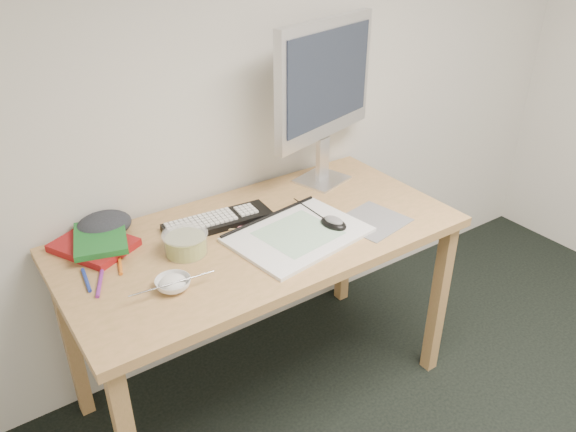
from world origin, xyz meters
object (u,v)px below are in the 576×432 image
object	(u,v)px
rice_bowl	(173,284)
keyboard	(218,221)
monitor	(325,84)
sketchpad	(298,235)
desk	(262,252)

from	to	relation	value
rice_bowl	keyboard	bearing A→B (deg)	42.16
monitor	sketchpad	bearing A→B (deg)	-154.02
monitor	desk	bearing A→B (deg)	-169.75
sketchpad	keyboard	size ratio (longest dim) A/B	1.16
sketchpad	rice_bowl	bearing A→B (deg)	175.93
desk	sketchpad	distance (m)	0.16
sketchpad	rice_bowl	world-z (taller)	rice_bowl
rice_bowl	desk	bearing A→B (deg)	18.22
desk	rice_bowl	bearing A→B (deg)	-161.78
desk	keyboard	distance (m)	0.19
sketchpad	monitor	size ratio (longest dim) A/B	0.70
desk	monitor	world-z (taller)	monitor
monitor	keyboard	bearing A→B (deg)	172.09
monitor	rice_bowl	distance (m)	0.98
desk	keyboard	bearing A→B (deg)	124.68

